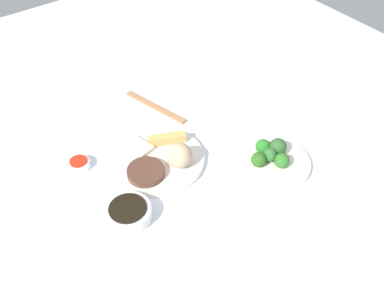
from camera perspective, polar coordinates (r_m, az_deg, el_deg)
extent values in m
cube|color=silver|center=(1.23, -4.05, -2.26)|extent=(2.20, 2.20, 0.02)
cylinder|color=white|center=(1.24, -4.46, -0.80)|extent=(0.26, 0.26, 0.02)
sphere|color=tan|center=(1.18, -1.62, -0.23)|extent=(0.07, 0.07, 0.07)
cube|color=tan|center=(1.27, -3.19, 1.87)|extent=(0.11, 0.07, 0.02)
cube|color=beige|center=(1.25, -7.29, 0.51)|extent=(0.09, 0.09, 0.01)
cylinder|color=#4E2F23|center=(1.18, -5.92, -2.37)|extent=(0.10, 0.10, 0.02)
cylinder|color=white|center=(1.25, 10.08, -1.12)|extent=(0.21, 0.21, 0.01)
sphere|color=#2D5728|center=(1.25, 10.92, 0.85)|extent=(0.05, 0.05, 0.05)
sphere|color=#2C652B|center=(1.23, 9.89, -0.14)|extent=(0.04, 0.04, 0.04)
sphere|color=#2A5B1A|center=(1.21, 8.52, -0.77)|extent=(0.04, 0.04, 0.04)
sphere|color=#2C6A23|center=(1.22, 11.42, -0.90)|extent=(0.04, 0.04, 0.04)
sphere|color=#247423|center=(1.25, 9.05, 0.89)|extent=(0.04, 0.04, 0.04)
cylinder|color=white|center=(1.11, -8.13, -7.59)|extent=(0.11, 0.11, 0.04)
cylinder|color=black|center=(1.09, -8.23, -6.94)|extent=(0.09, 0.09, 0.00)
cylinder|color=white|center=(1.25, -14.22, -1.36)|extent=(0.06, 0.06, 0.02)
cylinder|color=red|center=(1.25, -14.33, -0.95)|extent=(0.05, 0.05, 0.00)
cube|color=#A37249|center=(1.42, -4.71, 5.94)|extent=(0.08, 0.23, 0.01)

